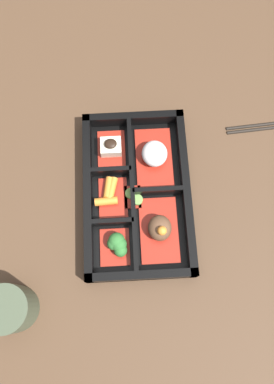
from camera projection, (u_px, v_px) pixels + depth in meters
name	position (u px, v px, depth m)	size (l,w,h in m)	color
ground_plane	(137.00, 196.00, 0.71)	(3.00, 3.00, 0.00)	#4C3523
bento_base	(137.00, 195.00, 0.70)	(0.31, 0.19, 0.01)	black
bento_rim	(136.00, 193.00, 0.69)	(0.31, 0.19, 0.04)	black
bowl_rice	(154.00, 155.00, 0.70)	(0.12, 0.07, 0.04)	maroon
bowl_stew	(160.00, 229.00, 0.66)	(0.12, 0.07, 0.05)	maroon
bowl_tofu	(111.00, 148.00, 0.71)	(0.08, 0.05, 0.03)	maroon
bowl_carrots	(111.00, 195.00, 0.69)	(0.08, 0.06, 0.02)	maroon
bowl_greens	(117.00, 244.00, 0.65)	(0.07, 0.05, 0.03)	maroon
bowl_pickles	(133.00, 197.00, 0.69)	(0.04, 0.03, 0.01)	maroon
tea_cup	(10.00, 309.00, 0.61)	(0.08, 0.08, 0.07)	#424C38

